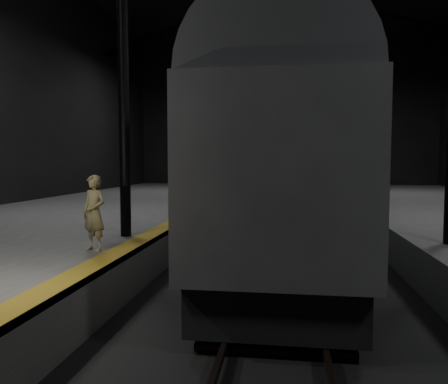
# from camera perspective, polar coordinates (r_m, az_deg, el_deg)

# --- Properties ---
(ground) EXTENTS (44.00, 44.00, 0.00)m
(ground) POSITION_cam_1_polar(r_m,az_deg,el_deg) (14.61, 7.44, -7.30)
(ground) COLOR black
(ground) RESTS_ON ground
(platform_left) EXTENTS (9.00, 43.80, 1.00)m
(platform_left) POSITION_cam_1_polar(r_m,az_deg,el_deg) (16.41, -19.82, -4.49)
(platform_left) COLOR #4E4E4C
(platform_left) RESTS_ON ground
(tactile_strip) EXTENTS (0.50, 43.80, 0.01)m
(tactile_strip) POSITION_cam_1_polar(r_m,az_deg,el_deg) (14.84, -5.19, -3.17)
(tactile_strip) COLOR #98691B
(tactile_strip) RESTS_ON platform_left
(track) EXTENTS (2.40, 43.00, 0.24)m
(track) POSITION_cam_1_polar(r_m,az_deg,el_deg) (14.60, 7.44, -7.04)
(track) COLOR #3F3328
(track) RESTS_ON ground
(train) EXTENTS (3.04, 20.32, 5.43)m
(train) POSITION_cam_1_polar(r_m,az_deg,el_deg) (16.01, 7.61, 4.59)
(train) COLOR #919498
(train) RESTS_ON ground
(woman) EXTENTS (0.68, 0.57, 1.58)m
(woman) POSITION_cam_1_polar(r_m,az_deg,el_deg) (9.46, -16.62, -2.63)
(woman) COLOR #8C8256
(woman) RESTS_ON platform_left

